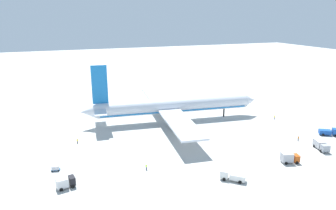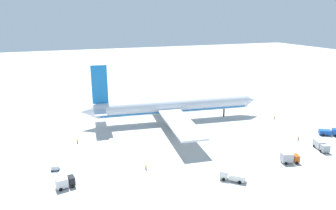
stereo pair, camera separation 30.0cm
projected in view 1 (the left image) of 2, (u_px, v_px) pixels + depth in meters
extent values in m
plane|color=#B2B2AD|center=(175.00, 121.00, 130.03)|extent=(600.00, 600.00, 0.00)
cylinder|color=silver|center=(175.00, 105.00, 128.18)|extent=(63.89, 13.08, 6.03)
cone|color=silver|center=(249.00, 100.00, 136.32)|extent=(5.45, 6.41, 5.91)
cone|color=silver|center=(88.00, 112.00, 119.90)|extent=(6.63, 6.36, 5.73)
cube|color=#1972BF|center=(100.00, 85.00, 118.18)|extent=(6.02, 1.17, 14.87)
cube|color=silver|center=(99.00, 104.00, 125.84)|extent=(5.42, 9.81, 0.36)
cube|color=silver|center=(100.00, 112.00, 115.44)|extent=(5.42, 9.81, 0.36)
cube|color=silver|center=(157.00, 97.00, 145.72)|extent=(12.59, 33.55, 0.70)
cylinder|color=slate|center=(162.00, 104.00, 142.06)|extent=(5.11, 4.58, 4.09)
cube|color=silver|center=(181.00, 123.00, 109.64)|extent=(12.59, 33.55, 0.70)
cylinder|color=slate|center=(179.00, 124.00, 115.03)|extent=(5.03, 4.01, 3.51)
cylinder|color=black|center=(224.00, 113.00, 134.82)|extent=(0.70, 0.70, 3.59)
cylinder|color=black|center=(164.00, 114.00, 133.44)|extent=(0.70, 0.70, 3.59)
cylinder|color=black|center=(170.00, 121.00, 124.11)|extent=(0.70, 0.70, 3.59)
cube|color=#1972BF|center=(175.00, 109.00, 128.65)|extent=(61.33, 12.50, 0.50)
cube|color=#BF4C14|center=(296.00, 158.00, 92.79)|extent=(2.12, 2.68, 1.99)
cube|color=#B2B2B7|center=(287.00, 157.00, 92.44)|extent=(3.73, 3.11, 2.66)
cube|color=black|center=(298.00, 156.00, 92.71)|extent=(0.59, 1.93, 0.88)
cylinder|color=black|center=(293.00, 159.00, 94.18)|extent=(0.95, 0.53, 0.90)
cylinder|color=black|center=(297.00, 163.00, 91.93)|extent=(0.95, 0.53, 0.90)
cylinder|color=black|center=(283.00, 160.00, 93.87)|extent=(0.95, 0.53, 0.90)
cylinder|color=black|center=(286.00, 163.00, 91.62)|extent=(0.95, 0.53, 0.90)
cube|color=white|center=(224.00, 174.00, 83.42)|extent=(2.89, 2.91, 2.10)
cube|color=white|center=(238.00, 177.00, 82.30)|extent=(4.47, 4.30, 1.53)
cube|color=black|center=(222.00, 172.00, 83.50)|extent=(1.25, 1.40, 0.92)
cylinder|color=black|center=(224.00, 179.00, 82.68)|extent=(0.87, 0.82, 0.90)
cylinder|color=black|center=(226.00, 175.00, 84.60)|extent=(0.87, 0.82, 0.90)
cylinder|color=black|center=(240.00, 182.00, 81.26)|extent=(0.87, 0.82, 0.90)
cylinder|color=black|center=(241.00, 178.00, 83.18)|extent=(0.87, 0.82, 0.90)
cube|color=black|center=(72.00, 180.00, 79.95)|extent=(1.77, 2.65, 2.19)
cube|color=silver|center=(62.00, 183.00, 78.72)|extent=(3.22, 2.90, 2.36)
cube|color=black|center=(74.00, 178.00, 80.03)|extent=(0.43, 2.05, 0.97)
cylinder|color=black|center=(71.00, 182.00, 81.21)|extent=(0.94, 0.45, 0.90)
cylinder|color=black|center=(73.00, 186.00, 79.18)|extent=(0.94, 0.45, 0.90)
cylinder|color=black|center=(59.00, 185.00, 79.78)|extent=(0.94, 0.45, 0.90)
cylinder|color=black|center=(61.00, 190.00, 77.74)|extent=(0.94, 0.45, 0.90)
cube|color=#999EA5|center=(325.00, 148.00, 99.43)|extent=(2.88, 2.50, 2.17)
cube|color=#B2B2B7|center=(319.00, 144.00, 102.68)|extent=(3.44, 4.45, 2.27)
cube|color=black|center=(327.00, 147.00, 98.64)|extent=(2.00, 0.65, 0.95)
cylinder|color=black|center=(328.00, 151.00, 100.01)|extent=(0.54, 0.95, 0.90)
cylinder|color=black|center=(321.00, 151.00, 99.82)|extent=(0.54, 0.95, 0.90)
cylinder|color=black|center=(321.00, 146.00, 103.88)|extent=(0.54, 0.95, 0.90)
cylinder|color=black|center=(314.00, 146.00, 103.69)|extent=(0.54, 0.95, 0.90)
cube|color=#194CA5|center=(335.00, 132.00, 113.44)|extent=(2.88, 3.01, 2.25)
cube|color=#194CA5|center=(325.00, 132.00, 114.17)|extent=(4.65, 4.10, 1.53)
cylinder|color=black|center=(333.00, 133.00, 114.89)|extent=(0.92, 0.73, 0.90)
cylinder|color=black|center=(335.00, 136.00, 112.68)|extent=(0.92, 0.73, 0.90)
cylinder|color=black|center=(321.00, 132.00, 115.64)|extent=(0.92, 0.73, 0.90)
cylinder|color=black|center=(323.00, 135.00, 113.43)|extent=(0.92, 0.73, 0.90)
cube|color=#26598C|center=(56.00, 170.00, 88.19)|extent=(2.56, 1.82, 0.15)
cylinder|color=#333338|center=(61.00, 169.00, 88.43)|extent=(0.60, 0.19, 0.08)
cube|color=silver|center=(55.00, 168.00, 88.02)|extent=(2.17, 1.61, 1.08)
cylinder|color=black|center=(59.00, 168.00, 89.02)|extent=(0.42, 0.19, 0.40)
cylinder|color=black|center=(58.00, 171.00, 87.69)|extent=(0.42, 0.19, 0.40)
cylinder|color=black|center=(53.00, 169.00, 88.73)|extent=(0.42, 0.19, 0.40)
cylinder|color=black|center=(52.00, 171.00, 87.41)|extent=(0.42, 0.19, 0.40)
cylinder|color=navy|center=(274.00, 118.00, 131.56)|extent=(0.45, 0.45, 0.87)
cylinder|color=yellow|center=(274.00, 117.00, 131.34)|extent=(0.57, 0.57, 0.65)
sphere|color=tan|center=(275.00, 116.00, 131.22)|extent=(0.24, 0.24, 0.24)
cylinder|color=navy|center=(146.00, 168.00, 88.65)|extent=(0.45, 0.45, 0.86)
cylinder|color=#B2F219|center=(146.00, 166.00, 88.44)|extent=(0.56, 0.56, 0.64)
sphere|color=beige|center=(146.00, 164.00, 88.32)|extent=(0.23, 0.23, 0.23)
cylinder|color=#3F3F47|center=(77.00, 142.00, 106.90)|extent=(0.39, 0.39, 0.85)
cylinder|color=yellow|center=(77.00, 140.00, 106.69)|extent=(0.49, 0.49, 0.63)
sphere|color=#8C6647|center=(77.00, 139.00, 106.57)|extent=(0.23, 0.23, 0.23)
cylinder|color=#3F3F47|center=(298.00, 140.00, 108.98)|extent=(0.41, 0.41, 0.88)
cylinder|color=orange|center=(298.00, 138.00, 108.77)|extent=(0.51, 0.51, 0.66)
sphere|color=#8C6647|center=(299.00, 136.00, 108.64)|extent=(0.24, 0.24, 0.24)
cone|color=orange|center=(196.00, 92.00, 178.23)|extent=(0.36, 0.36, 0.55)
cone|color=orange|center=(224.00, 93.00, 175.07)|extent=(0.36, 0.36, 0.55)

